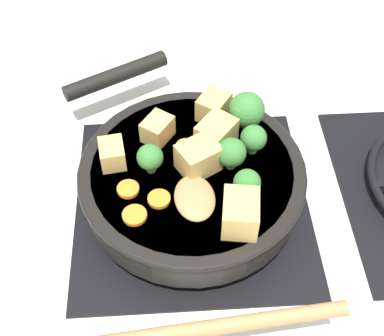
% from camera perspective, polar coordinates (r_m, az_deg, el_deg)
% --- Properties ---
extents(ground_plane, '(2.40, 2.40, 0.00)m').
position_cam_1_polar(ground_plane, '(0.72, -0.00, -3.83)').
color(ground_plane, silver).
extents(front_burner_grate, '(0.31, 0.31, 0.03)m').
position_cam_1_polar(front_burner_grate, '(0.71, -0.00, -3.26)').
color(front_burner_grate, black).
rests_on(front_burner_grate, ground_plane).
extents(skillet_pan, '(0.39, 0.32, 0.05)m').
position_cam_1_polar(skillet_pan, '(0.68, -0.12, -0.98)').
color(skillet_pan, black).
rests_on(skillet_pan, front_burner_grate).
extents(wooden_spoon, '(0.21, 0.25, 0.02)m').
position_cam_1_polar(wooden_spoon, '(0.58, 2.20, -10.48)').
color(wooden_spoon, '#A87A4C').
rests_on(wooden_spoon, skillet_pan).
extents(tofu_cube_center_large, '(0.05, 0.05, 0.03)m').
position_cam_1_polar(tofu_cube_center_large, '(0.71, 2.33, 6.58)').
color(tofu_cube_center_large, tan).
rests_on(tofu_cube_center_large, skillet_pan).
extents(tofu_cube_near_handle, '(0.05, 0.05, 0.03)m').
position_cam_1_polar(tofu_cube_near_handle, '(0.69, -3.70, 4.17)').
color(tofu_cube_near_handle, tan).
rests_on(tofu_cube_near_handle, skillet_pan).
extents(tofu_cube_east_chunk, '(0.04, 0.03, 0.03)m').
position_cam_1_polar(tofu_cube_east_chunk, '(0.67, -8.51, 1.51)').
color(tofu_cube_east_chunk, tan).
rests_on(tofu_cube_east_chunk, skillet_pan).
extents(tofu_cube_west_chunk, '(0.06, 0.05, 0.04)m').
position_cam_1_polar(tofu_cube_west_chunk, '(0.60, 5.19, -4.83)').
color(tofu_cube_west_chunk, tan).
rests_on(tofu_cube_west_chunk, skillet_pan).
extents(tofu_cube_back_piece, '(0.06, 0.06, 0.04)m').
position_cam_1_polar(tofu_cube_back_piece, '(0.68, 2.61, 3.65)').
color(tofu_cube_back_piece, tan).
rests_on(tofu_cube_back_piece, skillet_pan).
extents(tofu_cube_front_piece, '(0.06, 0.06, 0.04)m').
position_cam_1_polar(tofu_cube_front_piece, '(0.65, 0.70, 1.14)').
color(tofu_cube_front_piece, tan).
rests_on(tofu_cube_front_piece, skillet_pan).
extents(broccoli_floret_near_spoon, '(0.03, 0.03, 0.04)m').
position_cam_1_polar(broccoli_floret_near_spoon, '(0.67, 6.58, 3.16)').
color(broccoli_floret_near_spoon, '#709956').
rests_on(broccoli_floret_near_spoon, skillet_pan).
extents(broccoli_floret_center_top, '(0.03, 0.03, 0.04)m').
position_cam_1_polar(broccoli_floret_center_top, '(0.65, -4.51, 1.37)').
color(broccoli_floret_center_top, '#709956').
rests_on(broccoli_floret_center_top, skillet_pan).
extents(broccoli_floret_east_rim, '(0.04, 0.04, 0.04)m').
position_cam_1_polar(broccoli_floret_east_rim, '(0.65, 4.24, 1.42)').
color(broccoli_floret_east_rim, '#709956').
rests_on(broccoli_floret_east_rim, skillet_pan).
extents(broccoli_floret_west_rim, '(0.05, 0.05, 0.05)m').
position_cam_1_polar(broccoli_floret_west_rim, '(0.69, 5.85, 6.16)').
color(broccoli_floret_west_rim, '#709956').
rests_on(broccoli_floret_west_rim, skillet_pan).
extents(broccoli_floret_north_edge, '(0.03, 0.03, 0.04)m').
position_cam_1_polar(broccoli_floret_north_edge, '(0.62, 5.89, -1.61)').
color(broccoli_floret_north_edge, '#709956').
rests_on(broccoli_floret_north_edge, skillet_pan).
extents(carrot_slice_orange_thin, '(0.03, 0.03, 0.01)m').
position_cam_1_polar(carrot_slice_orange_thin, '(0.64, -6.83, -2.25)').
color(carrot_slice_orange_thin, orange).
rests_on(carrot_slice_orange_thin, skillet_pan).
extents(carrot_slice_near_center, '(0.03, 0.03, 0.01)m').
position_cam_1_polar(carrot_slice_near_center, '(0.63, -3.53, -3.32)').
color(carrot_slice_near_center, orange).
rests_on(carrot_slice_near_center, skillet_pan).
extents(carrot_slice_edge_slice, '(0.03, 0.03, 0.01)m').
position_cam_1_polar(carrot_slice_edge_slice, '(0.68, -0.67, 2.26)').
color(carrot_slice_edge_slice, orange).
rests_on(carrot_slice_edge_slice, skillet_pan).
extents(carrot_slice_under_broccoli, '(0.03, 0.03, 0.01)m').
position_cam_1_polar(carrot_slice_under_broccoli, '(0.62, -6.14, -5.04)').
color(carrot_slice_under_broccoli, orange).
rests_on(carrot_slice_under_broccoli, skillet_pan).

